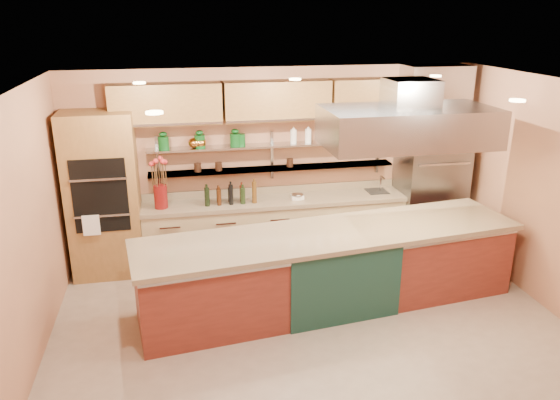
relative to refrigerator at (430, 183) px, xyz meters
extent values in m
cube|color=gray|center=(-2.35, -2.14, -1.06)|extent=(6.00, 5.00, 0.02)
cube|color=black|center=(-2.35, -2.14, 1.75)|extent=(6.00, 5.00, 0.02)
cube|color=#B67956|center=(-2.35, 0.36, 0.35)|extent=(6.00, 0.04, 2.80)
cube|color=#B67956|center=(-2.35, -4.64, 0.35)|extent=(6.00, 0.04, 2.80)
cube|color=#B67956|center=(-5.35, -2.14, 0.35)|extent=(0.04, 5.00, 2.80)
cube|color=olive|center=(-4.80, 0.04, 0.10)|extent=(0.95, 0.64, 2.30)
cube|color=slate|center=(0.00, 0.00, 0.00)|extent=(0.95, 0.72, 2.10)
cube|color=tan|center=(-2.40, 0.06, -0.58)|extent=(3.84, 0.64, 0.93)
cube|color=#A4A7AA|center=(-2.40, 0.23, 0.30)|extent=(3.60, 0.26, 0.03)
cube|color=#A4A7AA|center=(-2.40, 0.23, 0.65)|extent=(3.60, 0.26, 0.03)
cube|color=olive|center=(-2.35, 0.18, 1.30)|extent=(4.60, 0.36, 0.55)
cube|color=#A4A7AA|center=(-1.10, -1.44, 1.20)|extent=(2.00, 1.00, 0.45)
cube|color=#FFE5A5|center=(-2.35, -1.94, 1.72)|extent=(4.00, 2.80, 0.02)
cube|color=maroon|center=(-2.00, -1.44, -0.56)|extent=(4.80, 1.59, 0.98)
cylinder|color=maroon|center=(-4.04, 0.01, 0.04)|extent=(0.24, 0.24, 0.33)
cube|color=black|center=(-3.06, 0.01, 0.01)|extent=(0.82, 0.43, 0.25)
cube|color=white|center=(-2.08, 0.01, -0.07)|extent=(0.19, 0.16, 0.10)
cylinder|color=silver|center=(-0.76, 0.11, 0.00)|extent=(0.04, 0.04, 0.24)
ellipsoid|color=#C47A2D|center=(-3.53, 0.23, 0.74)|extent=(0.23, 0.23, 0.14)
cylinder|color=#0F4617|center=(-2.88, 0.23, 0.75)|extent=(0.17, 0.17, 0.17)
camera|label=1|loc=(-3.82, -7.36, 2.47)|focal=35.00mm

